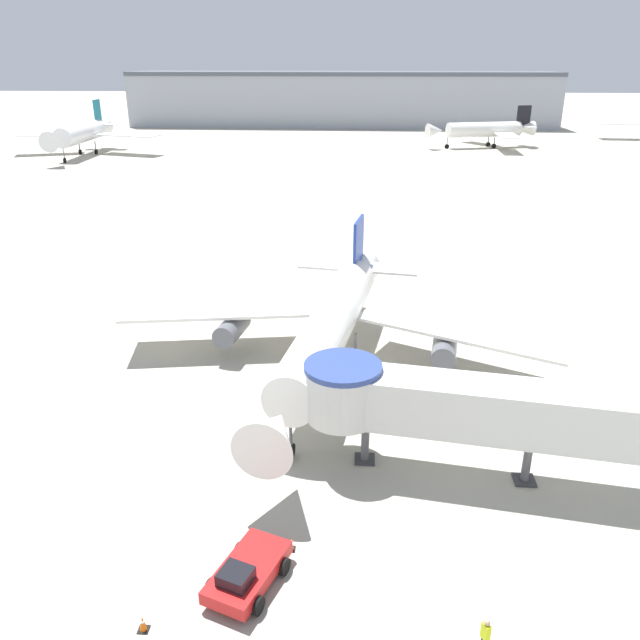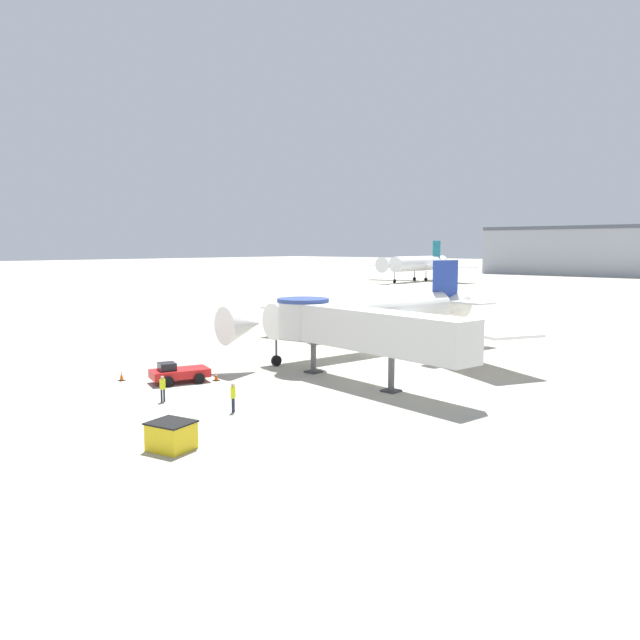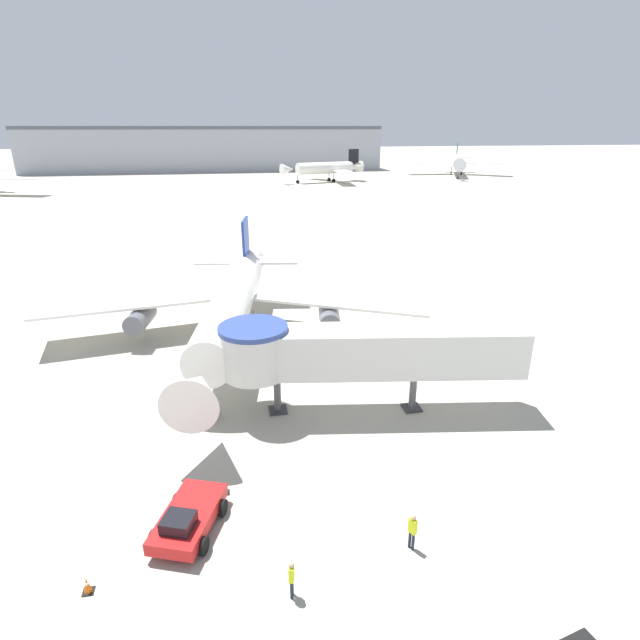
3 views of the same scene
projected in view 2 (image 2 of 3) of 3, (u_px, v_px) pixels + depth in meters
The scene contains 10 objects.
ground_plane at pixel (386, 355), 56.80m from camera, with size 800.00×800.00×0.00m, color #A8A393.
main_airplane at pixel (372, 314), 57.81m from camera, with size 32.62×28.81×8.40m.
jet_bridge at pixel (352, 327), 44.87m from camera, with size 18.22×5.73×5.73m.
pushback_tug_red at pixel (178, 373), 45.10m from camera, with size 3.37×4.56×1.52m.
service_container_yellow at pixel (171, 436), 30.17m from camera, with size 2.35×2.19×1.39m.
traffic_cone_apron_front at pixel (121, 376), 45.72m from camera, with size 0.42×0.42×0.70m.
traffic_cone_near_nose at pixel (216, 376), 45.72m from camera, with size 0.41×0.41×0.68m.
ground_crew_marshaller at pixel (233, 395), 36.96m from camera, with size 0.34×0.39×1.77m.
ground_crew_wing_walker at pixel (163, 387), 39.41m from camera, with size 0.26×0.36×1.68m.
background_jet_teal_tail at pixel (417, 264), 173.80m from camera, with size 34.66×31.86×11.44m.
Camera 2 is at (33.01, -45.68, 9.82)m, focal length 35.00 mm.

